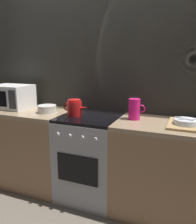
{
  "coord_description": "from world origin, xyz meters",
  "views": [
    {
      "loc": [
        0.93,
        -2.06,
        1.46
      ],
      "look_at": [
        0.09,
        0.0,
        0.95
      ],
      "focal_mm": 36.66,
      "sensor_mm": 36.0,
      "label": 1
    }
  ],
  "objects_px": {
    "stove_unit": "(90,157)",
    "mixing_bowl": "(47,109)",
    "microwave": "(11,97)",
    "pitcher": "(134,109)",
    "dish_pile": "(186,123)",
    "kettle": "(75,108)"
  },
  "relations": [
    {
      "from": "mixing_bowl",
      "to": "pitcher",
      "type": "bearing_deg",
      "value": 4.67
    },
    {
      "from": "stove_unit",
      "to": "microwave",
      "type": "relative_size",
      "value": 1.96
    },
    {
      "from": "mixing_bowl",
      "to": "pitcher",
      "type": "relative_size",
      "value": 1.0
    },
    {
      "from": "microwave",
      "to": "mixing_bowl",
      "type": "height_order",
      "value": "microwave"
    },
    {
      "from": "pitcher",
      "to": "mixing_bowl",
      "type": "bearing_deg",
      "value": -175.33
    },
    {
      "from": "kettle",
      "to": "stove_unit",
      "type": "bearing_deg",
      "value": 12.27
    },
    {
      "from": "dish_pile",
      "to": "mixing_bowl",
      "type": "bearing_deg",
      "value": -179.01
    },
    {
      "from": "stove_unit",
      "to": "dish_pile",
      "type": "bearing_deg",
      "value": -0.44
    },
    {
      "from": "stove_unit",
      "to": "pitcher",
      "type": "relative_size",
      "value": 4.5
    },
    {
      "from": "kettle",
      "to": "mixing_bowl",
      "type": "relative_size",
      "value": 1.42
    },
    {
      "from": "stove_unit",
      "to": "dish_pile",
      "type": "relative_size",
      "value": 2.25
    },
    {
      "from": "microwave",
      "to": "mixing_bowl",
      "type": "xyz_separation_m",
      "value": [
        0.53,
        -0.06,
        -0.1
      ]
    },
    {
      "from": "mixing_bowl",
      "to": "dish_pile",
      "type": "bearing_deg",
      "value": 0.99
    },
    {
      "from": "microwave",
      "to": "mixing_bowl",
      "type": "distance_m",
      "value": 0.54
    },
    {
      "from": "mixing_bowl",
      "to": "pitcher",
      "type": "distance_m",
      "value": 0.95
    },
    {
      "from": "stove_unit",
      "to": "microwave",
      "type": "bearing_deg",
      "value": 178.57
    },
    {
      "from": "microwave",
      "to": "pitcher",
      "type": "bearing_deg",
      "value": 0.76
    },
    {
      "from": "stove_unit",
      "to": "mixing_bowl",
      "type": "distance_m",
      "value": 0.7
    },
    {
      "from": "kettle",
      "to": "microwave",
      "type": "bearing_deg",
      "value": 176.07
    },
    {
      "from": "stove_unit",
      "to": "mixing_bowl",
      "type": "bearing_deg",
      "value": -176.36
    },
    {
      "from": "pitcher",
      "to": "dish_pile",
      "type": "height_order",
      "value": "pitcher"
    },
    {
      "from": "stove_unit",
      "to": "pitcher",
      "type": "distance_m",
      "value": 0.71
    }
  ]
}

